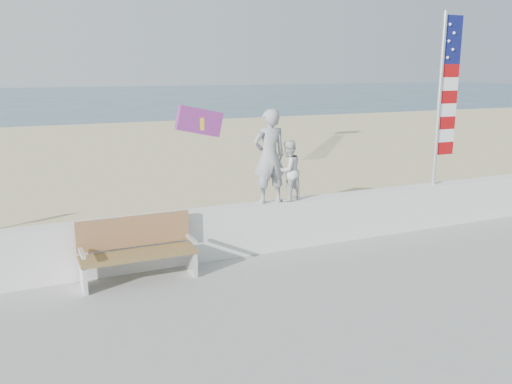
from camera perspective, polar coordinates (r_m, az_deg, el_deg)
ground at (r=8.30m, az=3.95°, el=-11.80°), size 220.00×220.00×0.00m
sand at (r=16.40m, az=-11.07°, el=0.54°), size 90.00×40.00×0.08m
seawall at (r=9.77m, az=-1.56°, el=-3.99°), size 30.00×0.35×0.90m
adult at (r=9.70m, az=1.42°, el=3.77°), size 0.62×0.42×1.70m
child at (r=9.92m, az=3.40°, el=2.25°), size 0.65×0.58×1.12m
bench at (r=8.78m, az=-12.40°, el=-5.85°), size 1.80×0.57×1.00m
flag at (r=11.87m, az=19.25°, el=9.88°), size 0.50×0.08×3.50m
parafoil_kite at (r=10.69m, az=-5.89°, el=7.41°), size 0.95×0.31×0.65m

